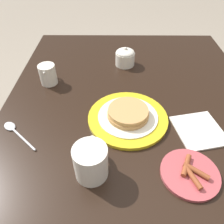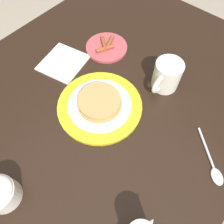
# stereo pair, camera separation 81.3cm
# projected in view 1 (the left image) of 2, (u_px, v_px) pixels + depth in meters

# --- Properties ---
(ground_plane) EXTENTS (8.00, 8.00, 0.00)m
(ground_plane) POSITION_uv_depth(u_px,v_px,m) (126.00, 209.00, 1.24)
(ground_plane) COLOR gray
(dining_table) EXTENTS (1.33, 0.95, 0.73)m
(dining_table) POSITION_uv_depth(u_px,v_px,m) (133.00, 138.00, 0.82)
(dining_table) COLOR black
(dining_table) RESTS_ON ground_plane
(pancake_plate) EXTENTS (0.27, 0.27, 0.04)m
(pancake_plate) POSITION_uv_depth(u_px,v_px,m) (128.00, 116.00, 0.73)
(pancake_plate) COLOR gold
(pancake_plate) RESTS_ON dining_table
(side_plate_bacon) EXTENTS (0.16, 0.16, 0.02)m
(side_plate_bacon) POSITION_uv_depth(u_px,v_px,m) (190.00, 173.00, 0.58)
(side_plate_bacon) COLOR #B2474C
(side_plate_bacon) RESTS_ON dining_table
(coffee_mug) EXTENTS (0.12, 0.09, 0.10)m
(coffee_mug) POSITION_uv_depth(u_px,v_px,m) (91.00, 161.00, 0.56)
(coffee_mug) COLOR silver
(coffee_mug) RESTS_ON dining_table
(creamer_pitcher) EXTENTS (0.10, 0.07, 0.09)m
(creamer_pitcher) POSITION_uv_depth(u_px,v_px,m) (48.00, 74.00, 0.87)
(creamer_pitcher) COLOR silver
(creamer_pitcher) RESTS_ON dining_table
(sugar_bowl) EXTENTS (0.09, 0.09, 0.09)m
(sugar_bowl) POSITION_uv_depth(u_px,v_px,m) (125.00, 57.00, 0.98)
(sugar_bowl) COLOR silver
(sugar_bowl) RESTS_ON dining_table
(napkin) EXTENTS (0.18, 0.17, 0.01)m
(napkin) POSITION_uv_depth(u_px,v_px,m) (199.00, 130.00, 0.70)
(napkin) COLOR silver
(napkin) RESTS_ON dining_table
(spoon) EXTENTS (0.13, 0.14, 0.01)m
(spoon) POSITION_uv_depth(u_px,v_px,m) (14.00, 130.00, 0.70)
(spoon) COLOR silver
(spoon) RESTS_ON dining_table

